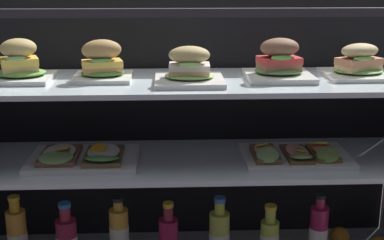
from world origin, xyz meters
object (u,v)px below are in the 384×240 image
at_px(plated_roll_sandwich_left_of_center, 102,64).
at_px(plated_roll_sandwich_center, 359,65).
at_px(plated_roll_sandwich_near_left_corner, 20,65).
at_px(orange_fruit_beside_bottles, 340,237).
at_px(plated_roll_sandwich_far_left, 279,64).
at_px(plated_roll_sandwich_right_of_center, 189,70).
at_px(juice_bottle_back_center, 119,235).
at_px(juice_bottle_front_right_end, 18,238).
at_px(juice_bottle_front_middle, 318,233).
at_px(juice_bottle_back_left, 219,236).
at_px(juice_bottle_tucked_behind, 269,239).
at_px(open_sandwich_tray_right_of_center, 83,157).
at_px(open_sandwich_tray_far_left, 295,154).

bearing_deg(plated_roll_sandwich_left_of_center, plated_roll_sandwich_center, 0.60).
distance_m(plated_roll_sandwich_near_left_corner, orange_fruit_beside_bottles, 1.23).
bearing_deg(plated_roll_sandwich_far_left, plated_roll_sandwich_right_of_center, -170.73).
bearing_deg(juice_bottle_back_center, juice_bottle_front_right_end, -179.36).
bearing_deg(juice_bottle_front_middle, juice_bottle_back_left, 179.89).
height_order(plated_roll_sandwich_center, juice_bottle_tucked_behind, plated_roll_sandwich_center).
relative_size(plated_roll_sandwich_near_left_corner, juice_bottle_front_right_end, 0.76).
distance_m(plated_roll_sandwich_near_left_corner, open_sandwich_tray_right_of_center, 0.34).
relative_size(plated_roll_sandwich_center, juice_bottle_front_right_end, 0.83).
relative_size(plated_roll_sandwich_left_of_center, open_sandwich_tray_right_of_center, 0.52).
distance_m(plated_roll_sandwich_right_of_center, open_sandwich_tray_right_of_center, 0.43).
height_order(plated_roll_sandwich_near_left_corner, juice_bottle_front_right_end, plated_roll_sandwich_near_left_corner).
relative_size(plated_roll_sandwich_center, juice_bottle_back_center, 0.88).
bearing_deg(open_sandwich_tray_far_left, plated_roll_sandwich_near_left_corner, 177.80).
distance_m(plated_roll_sandwich_center, open_sandwich_tray_far_left, 0.34).
xyz_separation_m(juice_bottle_back_center, orange_fruit_beside_bottles, (0.77, 0.09, -0.07)).
bearing_deg(plated_roll_sandwich_near_left_corner, juice_bottle_back_left, -1.89).
relative_size(plated_roll_sandwich_right_of_center, open_sandwich_tray_far_left, 0.60).
bearing_deg(juice_bottle_back_left, plated_roll_sandwich_near_left_corner, 178.11).
xyz_separation_m(open_sandwich_tray_right_of_center, juice_bottle_tucked_behind, (0.60, 0.00, -0.30)).
distance_m(juice_bottle_back_left, orange_fruit_beside_bottles, 0.45).
bearing_deg(plated_roll_sandwich_far_left, orange_fruit_beside_bottles, 17.69).
bearing_deg(orange_fruit_beside_bottles, juice_bottle_tucked_behind, -159.74).
height_order(plated_roll_sandwich_center, juice_bottle_front_right_end, plated_roll_sandwich_center).
distance_m(juice_bottle_front_right_end, juice_bottle_back_center, 0.33).
distance_m(plated_roll_sandwich_center, orange_fruit_beside_bottles, 0.63).
distance_m(open_sandwich_tray_far_left, juice_bottle_front_middle, 0.30).
relative_size(open_sandwich_tray_far_left, juice_bottle_tucked_behind, 1.64).
relative_size(plated_roll_sandwich_far_left, juice_bottle_tucked_behind, 0.98).
relative_size(juice_bottle_back_left, juice_bottle_front_middle, 0.98).
height_order(juice_bottle_front_right_end, juice_bottle_front_middle, juice_bottle_front_right_end).
height_order(plated_roll_sandwich_far_left, juice_bottle_front_right_end, plated_roll_sandwich_far_left).
relative_size(open_sandwich_tray_far_left, juice_bottle_back_center, 1.43).
relative_size(plated_roll_sandwich_far_left, juice_bottle_back_left, 0.87).
xyz_separation_m(plated_roll_sandwich_far_left, juice_bottle_tucked_behind, (-0.01, -0.02, -0.59)).
relative_size(plated_roll_sandwich_far_left, juice_bottle_front_middle, 0.85).
distance_m(plated_roll_sandwich_far_left, open_sandwich_tray_right_of_center, 0.67).
height_order(plated_roll_sandwich_far_left, open_sandwich_tray_far_left, plated_roll_sandwich_far_left).
bearing_deg(juice_bottle_front_right_end, juice_bottle_back_center, 0.64).
xyz_separation_m(plated_roll_sandwich_right_of_center, juice_bottle_tucked_behind, (0.27, 0.03, -0.58)).
bearing_deg(open_sandwich_tray_far_left, juice_bottle_front_middle, 7.03).
bearing_deg(orange_fruit_beside_bottles, plated_roll_sandwich_far_left, -162.31).
bearing_deg(juice_bottle_back_left, juice_bottle_tucked_behind, -4.24).
distance_m(plated_roll_sandwich_left_of_center, juice_bottle_back_center, 0.57).
bearing_deg(juice_bottle_front_right_end, plated_roll_sandwich_center, 1.74).
bearing_deg(plated_roll_sandwich_far_left, juice_bottle_tucked_behind, -121.40).
xyz_separation_m(plated_roll_sandwich_center, juice_bottle_tucked_behind, (-0.27, -0.04, -0.58)).
distance_m(juice_bottle_back_left, juice_bottle_tucked_behind, 0.17).
xyz_separation_m(juice_bottle_tucked_behind, juice_bottle_front_middle, (0.17, 0.01, 0.01)).
bearing_deg(plated_roll_sandwich_right_of_center, juice_bottle_front_middle, 5.27).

